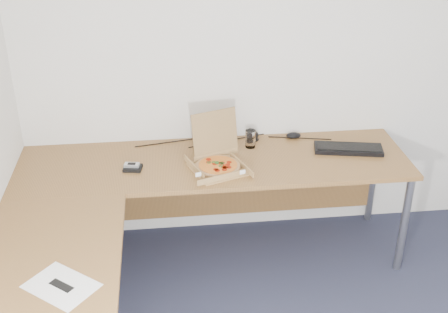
{
  "coord_description": "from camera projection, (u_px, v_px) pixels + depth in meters",
  "views": [
    {
      "loc": [
        -0.81,
        -1.88,
        2.48
      ],
      "look_at": [
        -0.45,
        1.28,
        0.82
      ],
      "focal_mm": 46.77,
      "sensor_mm": 36.0,
      "label": 1
    }
  ],
  "objects": [
    {
      "name": "phone",
      "position": [
        132.0,
        165.0,
        3.62
      ],
      "size": [
        0.1,
        0.06,
        0.02
      ],
      "primitive_type": "cube",
      "rotation": [
        0.0,
        0.0,
        -0.17
      ],
      "color": "#B2B5BA",
      "rests_on": "wallet"
    },
    {
      "name": "desk",
      "position": [
        165.0,
        203.0,
        3.33
      ],
      "size": [
        2.5,
        2.2,
        0.73
      ],
      "color": "brown",
      "rests_on": "ground"
    },
    {
      "name": "paper_sheet",
      "position": [
        61.0,
        286.0,
        2.65
      ],
      "size": [
        0.38,
        0.37,
        0.0
      ],
      "primitive_type": "cube",
      "rotation": [
        0.0,
        0.0,
        -0.68
      ],
      "color": "white",
      "rests_on": "desk"
    },
    {
      "name": "keyboard",
      "position": [
        348.0,
        149.0,
        3.85
      ],
      "size": [
        0.47,
        0.24,
        0.03
      ],
      "primitive_type": "cube",
      "rotation": [
        0.0,
        0.0,
        -0.2
      ],
      "color": "black",
      "rests_on": "desk"
    },
    {
      "name": "pizza_box",
      "position": [
        218.0,
        163.0,
        3.63
      ],
      "size": [
        0.31,
        0.36,
        0.31
      ],
      "rotation": [
        0.0,
        0.0,
        0.34
      ],
      "color": "#AA824D",
      "rests_on": "desk"
    },
    {
      "name": "drinking_glass",
      "position": [
        250.0,
        139.0,
        3.88
      ],
      "size": [
        0.07,
        0.07,
        0.12
      ],
      "primitive_type": "cylinder",
      "color": "white",
      "rests_on": "desk"
    },
    {
      "name": "dome_speaker",
      "position": [
        253.0,
        135.0,
        3.99
      ],
      "size": [
        0.09,
        0.09,
        0.07
      ],
      "primitive_type": "ellipsoid",
      "color": "black",
      "rests_on": "desk"
    },
    {
      "name": "cable_bundle",
      "position": [
        229.0,
        140.0,
        3.99
      ],
      "size": [
        0.65,
        0.13,
        0.01
      ],
      "primitive_type": null,
      "rotation": [
        0.0,
        0.0,
        0.14
      ],
      "color": "black",
      "rests_on": "desk"
    },
    {
      "name": "mouse",
      "position": [
        294.0,
        135.0,
        4.02
      ],
      "size": [
        0.12,
        0.09,
        0.04
      ],
      "primitive_type": "ellipsoid",
      "rotation": [
        0.0,
        0.0,
        0.24
      ],
      "color": "black",
      "rests_on": "desk"
    },
    {
      "name": "wallet",
      "position": [
        133.0,
        168.0,
        3.62
      ],
      "size": [
        0.12,
        0.11,
        0.02
      ],
      "primitive_type": "cube",
      "rotation": [
        0.0,
        0.0,
        -0.16
      ],
      "color": "black",
      "rests_on": "desk"
    },
    {
      "name": "room_shell",
      "position": [
        373.0,
        203.0,
        2.3
      ],
      "size": [
        3.5,
        3.5,
        2.5
      ],
      "primitive_type": null,
      "color": "silver",
      "rests_on": "ground"
    }
  ]
}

